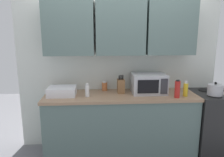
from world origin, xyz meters
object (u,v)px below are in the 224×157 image
stove_range (217,122)px  bottle_yellow_mustard (186,89)px  kettle (215,90)px  bottle_white_jar (87,90)px  microwave (149,83)px  bottle_red_sauce (177,89)px  knife_block (121,86)px  bottle_spice_jar (105,86)px  dish_rack (62,91)px

stove_range → bottle_yellow_mustard: 0.81m
kettle → bottle_white_jar: bearing=177.4°
stove_range → microwave: bearing=176.3°
bottle_red_sauce → microwave: bearing=143.0°
knife_block → bottle_white_jar: bearing=-162.1°
bottle_white_jar → bottle_yellow_mustard: bearing=-2.7°
kettle → knife_block: knife_block is taller
microwave → bottle_red_sauce: microwave is taller
microwave → bottle_spice_jar: size_ratio=3.33×
bottle_yellow_mustard → bottle_white_jar: size_ratio=1.14×
stove_range → knife_block: (-1.45, 0.09, 0.55)m
kettle → bottle_red_sauce: 0.55m
knife_block → bottle_white_jar: (-0.48, -0.15, -0.02)m
stove_range → knife_block: size_ratio=3.43×
stove_range → bottle_yellow_mustard: size_ratio=4.36×
kettle → bottle_red_sauce: (-0.55, -0.04, 0.03)m
knife_block → bottle_spice_jar: (-0.23, 0.15, -0.03)m
microwave → bottle_spice_jar: (-0.63, 0.18, -0.07)m
bottle_spice_jar → stove_range: bearing=-8.3°
knife_block → bottle_spice_jar: bearing=146.7°
bottle_yellow_mustard → bottle_white_jar: bottle_yellow_mustard is taller
stove_range → dish_rack: 2.33m
bottle_yellow_mustard → bottle_red_sauce: bearing=-156.3°
dish_rack → bottle_white_jar: size_ratio=2.08×
microwave → bottle_red_sauce: size_ratio=1.97×
stove_range → bottle_spice_jar: (-1.68, 0.24, 0.52)m
bottle_spice_jar → bottle_red_sauce: bearing=-24.0°
stove_range → microwave: 1.21m
bottle_spice_jar → bottle_white_jar: bearing=-128.9°
knife_block → stove_range: bearing=-3.7°
bottle_red_sauce → bottle_white_jar: bearing=174.2°
kettle → bottle_white_jar: size_ratio=1.11×
microwave → bottle_yellow_mustard: 0.51m
knife_block → bottle_yellow_mustard: size_ratio=1.27×
bottle_white_jar → stove_range: bearing=1.8°
knife_block → bottle_red_sauce: 0.78m
dish_rack → bottle_red_sauce: bearing=-7.4°
bottle_yellow_mustard → dish_rack: bearing=175.2°
stove_range → bottle_red_sauce: 0.93m
bottle_white_jar → knife_block: bearing=17.9°
bottle_spice_jar → bottle_white_jar: 0.39m
stove_range → knife_block: 1.55m
bottle_yellow_mustard → bottle_red_sauce: size_ratio=0.86×
microwave → bottle_white_jar: microwave is taller
knife_block → bottle_white_jar: 0.50m
kettle → bottle_spice_jar: (-1.51, 0.38, -0.02)m
microwave → bottle_red_sauce: bearing=-37.0°
microwave → bottle_white_jar: (-0.87, -0.13, -0.05)m
dish_rack → bottle_spice_jar: bottle_spice_jar is taller
stove_range → knife_block: knife_block is taller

